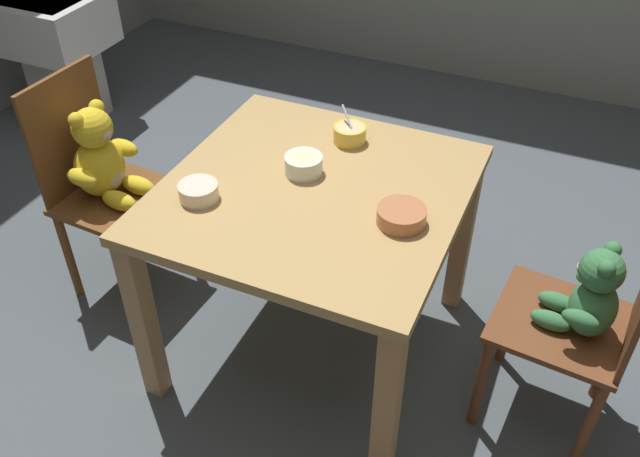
{
  "coord_description": "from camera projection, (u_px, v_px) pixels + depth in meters",
  "views": [
    {
      "loc": [
        0.75,
        -1.65,
        2.04
      ],
      "look_at": [
        0.0,
        0.05,
        0.54
      ],
      "focal_mm": 37.97,
      "sensor_mm": 36.0,
      "label": 1
    }
  ],
  "objects": [
    {
      "name": "dining_table",
      "position": [
        314.0,
        217.0,
        2.3
      ],
      "size": [
        0.97,
        0.98,
        0.75
      ],
      "color": "#AE894F",
      "rests_on": "ground_plane"
    },
    {
      "name": "sink_basin",
      "position": [
        57.0,
        41.0,
        3.78
      ],
      "size": [
        0.53,
        0.49,
        0.73
      ],
      "color": "#B7B2A8",
      "rests_on": "ground_plane"
    },
    {
      "name": "porridge_bowl_cream_near_left",
      "position": [
        199.0,
        191.0,
        2.15
      ],
      "size": [
        0.13,
        0.13,
        0.05
      ],
      "color": "beige",
      "rests_on": "dining_table"
    },
    {
      "name": "teddy_chair_near_left",
      "position": [
        103.0,
        170.0,
        2.63
      ],
      "size": [
        0.43,
        0.44,
        0.93
      ],
      "rotation": [
        0.0,
        0.0,
        -0.06
      ],
      "color": "brown",
      "rests_on": "ground_plane"
    },
    {
      "name": "porridge_bowl_white_center",
      "position": [
        304.0,
        164.0,
        2.26
      ],
      "size": [
        0.13,
        0.13,
        0.06
      ],
      "color": "silver",
      "rests_on": "dining_table"
    },
    {
      "name": "porridge_bowl_terracotta_near_right",
      "position": [
        401.0,
        216.0,
        2.06
      ],
      "size": [
        0.15,
        0.15,
        0.05
      ],
      "color": "#BB7047",
      "rests_on": "dining_table"
    },
    {
      "name": "teddy_chair_near_right",
      "position": [
        586.0,
        312.0,
        2.1
      ],
      "size": [
        0.45,
        0.42,
        0.85
      ],
      "rotation": [
        0.0,
        0.0,
        3.05
      ],
      "color": "brown",
      "rests_on": "ground_plane"
    },
    {
      "name": "ground_plane",
      "position": [
        315.0,
        345.0,
        2.7
      ],
      "size": [
        5.2,
        5.2,
        0.04
      ],
      "color": "#4C5459"
    },
    {
      "name": "porridge_bowl_yellow_far_center",
      "position": [
        350.0,
        134.0,
        2.42
      ],
      "size": [
        0.12,
        0.12,
        0.12
      ],
      "color": "yellow",
      "rests_on": "dining_table"
    }
  ]
}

